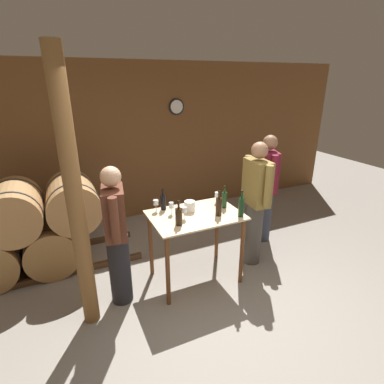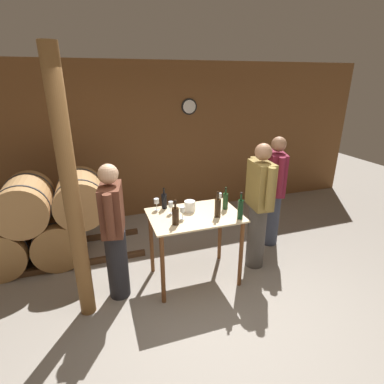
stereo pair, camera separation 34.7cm
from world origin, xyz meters
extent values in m
plane|color=gray|center=(0.00, 0.00, 0.00)|extent=(14.00, 14.00, 0.00)
cube|color=brown|center=(0.00, 2.94, 1.35)|extent=(8.40, 0.05, 2.70)
cylinder|color=black|center=(0.65, 2.90, 1.94)|extent=(0.28, 0.03, 0.28)
cylinder|color=white|center=(0.65, 2.89, 1.94)|extent=(0.23, 0.01, 0.23)
cube|color=#4C331E|center=(-1.97, 1.49, 0.04)|extent=(2.93, 0.06, 0.08)
cube|color=#4C331E|center=(-1.97, 2.17, 0.04)|extent=(2.93, 0.06, 0.08)
cylinder|color=#9E7242|center=(-2.31, 1.83, 0.33)|extent=(0.65, 0.85, 0.65)
cylinder|color=#38383D|center=(-2.31, 1.58, 0.33)|extent=(0.67, 0.03, 0.67)
cylinder|color=#38383D|center=(-2.31, 2.09, 0.33)|extent=(0.67, 0.03, 0.67)
cylinder|color=#9E7242|center=(-1.63, 1.83, 0.33)|extent=(0.65, 0.85, 0.65)
cylinder|color=#38383D|center=(-1.63, 1.58, 0.33)|extent=(0.67, 0.03, 0.67)
cylinder|color=#38383D|center=(-1.63, 2.09, 0.33)|extent=(0.67, 0.03, 0.67)
cylinder|color=#AD7F4C|center=(-1.97, 1.83, 0.88)|extent=(0.65, 0.85, 0.65)
cylinder|color=#38383D|center=(-1.97, 1.58, 0.88)|extent=(0.67, 0.03, 0.67)
cylinder|color=#38383D|center=(-1.97, 2.09, 0.88)|extent=(0.67, 0.03, 0.67)
cylinder|color=#AD7F4C|center=(-1.28, 1.83, 0.88)|extent=(0.65, 0.85, 0.65)
cylinder|color=#38383D|center=(-1.28, 1.58, 0.88)|extent=(0.67, 0.03, 0.67)
cylinder|color=#38383D|center=(-1.28, 2.09, 0.88)|extent=(0.67, 0.03, 0.67)
cube|color=beige|center=(0.01, 0.75, 0.89)|extent=(1.08, 0.74, 0.02)
cylinder|color=brown|center=(-0.47, 0.44, 0.44)|extent=(0.05, 0.05, 0.88)
cylinder|color=brown|center=(0.49, 0.44, 0.44)|extent=(0.05, 0.05, 0.88)
cylinder|color=brown|center=(-0.47, 1.06, 0.44)|extent=(0.05, 0.05, 0.88)
cylinder|color=brown|center=(0.49, 1.06, 0.44)|extent=(0.05, 0.05, 0.88)
cylinder|color=brown|center=(-1.29, 0.58, 1.35)|extent=(0.16, 0.16, 2.70)
cylinder|color=black|center=(-0.29, 1.05, 0.99)|extent=(0.07, 0.07, 0.19)
cylinder|color=black|center=(-0.29, 1.05, 1.13)|extent=(0.02, 0.02, 0.08)
cylinder|color=black|center=(-0.29, 1.05, 1.16)|extent=(0.03, 0.03, 0.02)
cylinder|color=black|center=(-0.27, 0.58, 1.00)|extent=(0.08, 0.08, 0.19)
cylinder|color=black|center=(-0.27, 0.58, 1.14)|extent=(0.02, 0.02, 0.10)
cylinder|color=black|center=(-0.27, 0.58, 1.18)|extent=(0.03, 0.03, 0.02)
cylinder|color=black|center=(0.24, 0.61, 1.01)|extent=(0.07, 0.07, 0.22)
cylinder|color=black|center=(0.24, 0.61, 1.16)|extent=(0.02, 0.02, 0.09)
cylinder|color=black|center=(0.24, 0.61, 1.20)|extent=(0.03, 0.03, 0.02)
cylinder|color=#193819|center=(0.42, 0.79, 1.00)|extent=(0.07, 0.07, 0.20)
cylinder|color=#193819|center=(0.42, 0.79, 1.14)|extent=(0.02, 0.02, 0.08)
cylinder|color=black|center=(0.42, 0.79, 1.17)|extent=(0.03, 0.03, 0.02)
cylinder|color=black|center=(0.47, 0.48, 1.01)|extent=(0.06, 0.06, 0.23)
cylinder|color=black|center=(0.47, 0.48, 1.18)|extent=(0.02, 0.02, 0.10)
cylinder|color=black|center=(0.47, 0.48, 1.21)|extent=(0.03, 0.03, 0.02)
cylinder|color=silver|center=(-0.39, 1.03, 0.90)|extent=(0.06, 0.06, 0.00)
cylinder|color=silver|center=(-0.39, 1.03, 0.95)|extent=(0.01, 0.01, 0.08)
cylinder|color=silver|center=(-0.39, 1.03, 1.02)|extent=(0.06, 0.06, 0.06)
cylinder|color=silver|center=(-0.25, 0.88, 0.90)|extent=(0.06, 0.06, 0.00)
cylinder|color=silver|center=(-0.25, 0.88, 0.94)|extent=(0.01, 0.01, 0.08)
cylinder|color=silver|center=(-0.25, 0.88, 1.02)|extent=(0.06, 0.06, 0.07)
cylinder|color=silver|center=(-0.16, 0.69, 0.90)|extent=(0.06, 0.06, 0.00)
cylinder|color=silver|center=(-0.16, 0.69, 0.94)|extent=(0.01, 0.01, 0.08)
cylinder|color=silver|center=(-0.16, 0.69, 1.02)|extent=(0.06, 0.06, 0.06)
cylinder|color=silver|center=(0.42, 0.96, 0.90)|extent=(0.06, 0.06, 0.00)
cylinder|color=silver|center=(0.42, 0.96, 0.94)|extent=(0.01, 0.01, 0.08)
cylinder|color=silver|center=(0.42, 0.96, 1.01)|extent=(0.06, 0.06, 0.07)
cylinder|color=white|center=(-0.01, 0.87, 0.96)|extent=(0.13, 0.13, 0.13)
cylinder|color=#232328|center=(-0.93, 0.74, 0.42)|extent=(0.24, 0.24, 0.84)
cube|color=#592D1E|center=(-0.93, 0.74, 1.11)|extent=(0.29, 0.43, 0.54)
sphere|color=tan|center=(-0.93, 0.74, 1.50)|extent=(0.21, 0.21, 0.21)
cylinder|color=#592D1E|center=(-0.97, 0.49, 1.14)|extent=(0.09, 0.09, 0.48)
cylinder|color=#592D1E|center=(-0.89, 0.99, 1.14)|extent=(0.09, 0.09, 0.48)
cylinder|color=#4C4742|center=(0.89, 0.77, 0.44)|extent=(0.24, 0.24, 0.87)
cube|color=olive|center=(0.89, 0.77, 1.17)|extent=(0.25, 0.42, 0.59)
sphere|color=#9E7051|center=(0.89, 0.77, 1.59)|extent=(0.21, 0.21, 0.21)
cylinder|color=olive|center=(0.91, 1.02, 1.20)|extent=(0.09, 0.09, 0.53)
cylinder|color=olive|center=(0.86, 0.52, 1.20)|extent=(0.09, 0.09, 0.53)
cylinder|color=#333847|center=(1.41, 1.22, 0.41)|extent=(0.24, 0.24, 0.82)
cube|color=maroon|center=(1.41, 1.22, 1.13)|extent=(0.34, 0.45, 0.61)
sphere|color=#9E7051|center=(1.41, 1.22, 1.56)|extent=(0.21, 0.21, 0.21)
cylinder|color=maroon|center=(1.49, 1.45, 1.16)|extent=(0.09, 0.09, 0.55)
cylinder|color=maroon|center=(1.32, 0.98, 1.16)|extent=(0.09, 0.09, 0.55)
camera|label=1|loc=(-1.38, -2.16, 2.42)|focal=28.00mm
camera|label=2|loc=(-1.05, -2.29, 2.42)|focal=28.00mm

